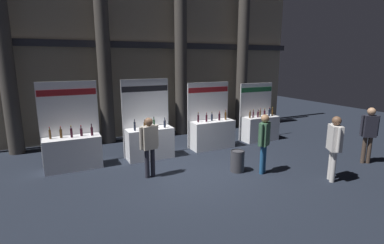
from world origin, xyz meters
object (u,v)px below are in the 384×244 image
Objects in this scene: exhibitor_booth_0 at (73,148)px; exhibitor_booth_2 at (212,131)px; exhibitor_booth_1 at (149,139)px; visitor_1 at (149,142)px; trash_bin at (237,161)px; visitor_3 at (334,142)px; visitor_0 at (369,130)px; visitor_4 at (264,139)px; exhibitor_booth_3 at (259,126)px.

exhibitor_booth_0 reaches higher than exhibitor_booth_2.
exhibitor_booth_1 is 1.08× the size of exhibitor_booth_2.
exhibitor_booth_0 is at bearing 179.93° from exhibitor_booth_2.
visitor_1 is at bearing -150.53° from exhibitor_booth_2.
exhibitor_booth_0 reaches higher than trash_bin.
exhibitor_booth_2 is 3.33m from visitor_1.
visitor_3 reaches higher than trash_bin.
visitor_3 is (1.37, -3.99, 0.46)m from exhibitor_booth_2.
exhibitor_booth_2 is 4.99m from visitor_0.
exhibitor_booth_2 is at bearing -0.07° from exhibitor_booth_0.
exhibitor_booth_2 is 1.35× the size of visitor_0.
exhibitor_booth_0 is 2.32m from exhibitor_booth_1.
exhibitor_booth_1 is 2.39m from exhibitor_booth_2.
visitor_4 is at bearing 18.27° from visitor_0.
visitor_3 is (-2.13, -0.46, 0.02)m from visitor_0.
visitor_4 is at bearing -88.40° from exhibitor_booth_2.
visitor_4 is (-1.30, 1.22, -0.06)m from visitor_3.
exhibitor_booth_0 is 1.13× the size of exhibitor_booth_3.
exhibitor_booth_0 is at bearing -179.49° from exhibitor_booth_3.
exhibitor_booth_3 is 1.29× the size of visitor_0.
visitor_3 is at bearing -33.28° from exhibitor_booth_0.
visitor_0 is at bearing -44.83° from visitor_3.
visitor_4 is (0.08, -2.77, 0.39)m from exhibitor_booth_2.
trash_bin is at bearing 14.31° from visitor_0.
visitor_4 reaches higher than visitor_1.
visitor_1 is (-5.11, -1.70, 0.41)m from exhibitor_booth_3.
exhibitor_booth_0 is 1.46× the size of visitor_0.
trash_bin is at bearing -29.14° from exhibitor_booth_0.
exhibitor_booth_2 is at bearing -14.42° from visitor_0.
exhibitor_booth_3 is at bearing 21.05° from visitor_3.
visitor_0 is at bearing -30.36° from exhibitor_booth_1.
exhibitor_booth_1 reaches higher than exhibitor_booth_0.
exhibitor_booth_2 is 1.40× the size of visitor_4.
exhibitor_booth_0 is 1.46× the size of visitor_3.
visitor_0 is 1.05× the size of visitor_1.
exhibitor_booth_2 reaches higher than visitor_1.
trash_bin is 0.37× the size of visitor_4.
exhibitor_booth_1 reaches higher than trash_bin.
exhibitor_booth_2 reaches higher than exhibitor_booth_3.
exhibitor_booth_1 is at bearing 102.42° from visitor_4.
exhibitor_booth_1 reaches higher than exhibitor_booth_2.
visitor_0 is 6.66m from visitor_1.
exhibitor_booth_1 is 1.46× the size of visitor_3.
exhibitor_booth_2 reaches higher than visitor_4.
trash_bin is 0.36× the size of visitor_0.
visitor_0 is at bearing -23.30° from exhibitor_booth_0.
visitor_0 is 1.03× the size of visitor_4.
visitor_0 is (8.21, -3.54, 0.44)m from exhibitor_booth_0.
exhibitor_booth_0 is at bearing 177.88° from exhibitor_booth_1.
trash_bin is 0.36× the size of visitor_3.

